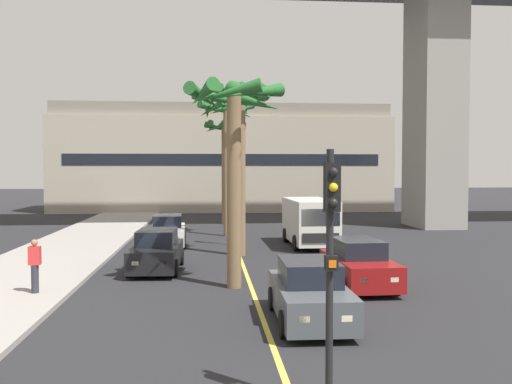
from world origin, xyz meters
The scene contains 15 objects.
sidewalk_left centered at (-8.00, 16.00, 0.07)m, with size 4.80×80.00×0.15m, color #9E9991.
lane_stripe_center centered at (0.00, 24.00, 0.00)m, with size 0.14×56.00×0.01m, color #DBCC4C.
pier_building_backdrop centered at (0.00, 50.77, 4.81)m, with size 30.74×8.04×9.75m.
car_queue_front centered at (-3.43, 26.08, 0.72)m, with size 1.95×4.16×1.56m.
car_queue_second centered at (3.54, 15.64, 0.72)m, with size 1.91×4.14×1.56m.
car_queue_third centered at (1.16, 11.60, 0.72)m, with size 1.88×4.12×1.56m.
car_queue_fourth centered at (-3.36, 19.17, 0.72)m, with size 1.96×4.16×1.56m.
delivery_van centered at (3.69, 25.36, 1.29)m, with size 2.22×5.28×2.36m.
traffic_light_median_near centered at (0.53, 6.38, 2.71)m, with size 0.24×0.37×4.20m.
traffic_light_median_far centered at (-0.09, 25.92, 2.71)m, with size 0.24×0.37×4.20m.
palm_tree_near_median centered at (-0.56, 15.86, 5.27)m, with size 3.31×3.36×6.73m.
palm_tree_mid_median centered at (-0.20, 37.06, 5.66)m, with size 3.07×3.19×7.33m.
palm_tree_far_median centered at (0.05, 22.62, 6.07)m, with size 2.67×2.70×7.75m.
palm_tree_farthest_median centered at (-0.34, 30.07, 6.59)m, with size 3.41×3.39×7.90m.
pedestrian_mid_block centered at (-6.61, 14.92, 1.00)m, with size 0.34×0.22×1.62m.
Camera 1 is at (-1.41, -2.31, 3.88)m, focal length 39.29 mm.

